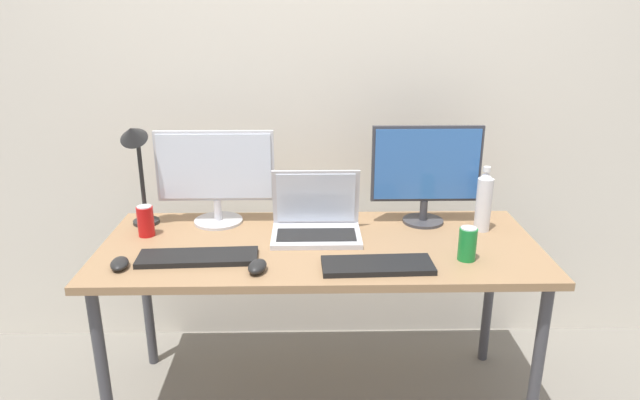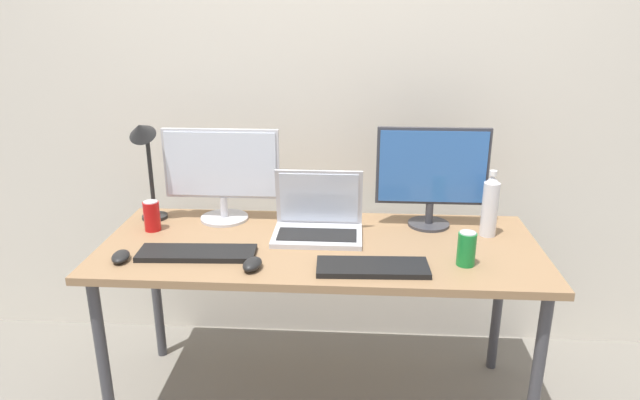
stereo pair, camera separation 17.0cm
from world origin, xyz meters
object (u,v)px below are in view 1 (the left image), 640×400
Objects in this scene: mouse_by_laptop at (120,264)px; desk_lamp at (136,155)px; laptop_silver at (316,221)px; soda_can_by_laptop at (467,244)px; monitor_left at (215,174)px; monitor_center at (426,170)px; soda_can_near_keyboard at (146,221)px; mouse_by_keyboard at (257,266)px; water_bottle at (484,201)px; keyboard_main at (377,265)px; keyboard_aux at (198,257)px; work_desk at (320,258)px.

mouse_by_laptop is 0.49m from desk_lamp.
soda_can_by_laptop is (0.55, -0.25, 0.00)m from laptop_silver.
monitor_left is 4.66× the size of mouse_by_laptop.
monitor_center reaches higher than soda_can_near_keyboard.
water_bottle reaches higher than mouse_by_keyboard.
keyboard_main is at bearing -55.73° from laptop_silver.
laptop_silver is 2.82× the size of soda_can_by_laptop.
water_bottle is 2.16× the size of soda_can_by_laptop.
desk_lamp is (-0.31, -0.05, 0.10)m from monitor_left.
monitor_center is at bearing 103.02° from soda_can_by_laptop.
desk_lamp is at bearing -178.53° from monitor_center.
keyboard_aux is at bearing -158.08° from monitor_center.
water_bottle is 2.16× the size of soda_can_near_keyboard.
water_bottle is at bearing 3.41° from mouse_by_laptop.
mouse_by_laptop reaches higher than keyboard_main.
desk_lamp is at bearing 165.73° from work_desk.
mouse_by_laptop is at bearing -122.91° from monitor_left.
monitor_left reaches higher than mouse_by_laptop.
monitor_center reaches higher than work_desk.
monitor_center is 4.47× the size of mouse_by_keyboard.
monitor_center is 1.17m from soda_can_near_keyboard.
keyboard_main is at bearing -48.09° from work_desk.
laptop_silver reaches higher than mouse_by_keyboard.
soda_can_near_keyboard is at bearing 76.83° from mouse_by_laptop.
laptop_silver is at bearing 98.71° from work_desk.
monitor_left is 1.13× the size of keyboard_aux.
laptop_silver is at bearing -18.99° from monitor_left.
soda_can_by_laptop reaches higher than mouse_by_laptop.
monitor_center reaches higher than water_bottle.
soda_can_by_laptop is at bearing 8.75° from keyboard_main.
soda_can_near_keyboard is at bearing 133.81° from keyboard_aux.
work_desk is 16.21× the size of mouse_by_laptop.
water_bottle reaches higher than soda_can_by_laptop.
mouse_by_keyboard is (-0.21, -0.34, -0.04)m from laptop_silver.
laptop_silver reaches higher than work_desk.
water_bottle is (1.10, -0.11, -0.09)m from monitor_left.
keyboard_aux is at bearing -166.46° from water_bottle.
soda_can_near_keyboard reaches higher than mouse_by_keyboard.
keyboard_aux is 0.25m from mouse_by_keyboard.
mouse_by_keyboard is at bearing -179.25° from keyboard_main.
mouse_by_keyboard is 0.81× the size of soda_can_near_keyboard.
monitor_center reaches higher than monitor_left.
monitor_left is 1.05m from soda_can_by_laptop.
monitor_left is 4.81× the size of mouse_by_keyboard.
keyboard_main is 3.75× the size of mouse_by_laptop.
keyboard_main is (0.20, -0.22, 0.07)m from work_desk.
mouse_by_keyboard is 0.97× the size of mouse_by_laptop.
mouse_by_keyboard is at bearing -173.60° from soda_can_by_laptop.
desk_lamp is (-1.27, 0.35, 0.25)m from soda_can_by_laptop.
soda_can_near_keyboard is at bearing 155.27° from mouse_by_keyboard.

